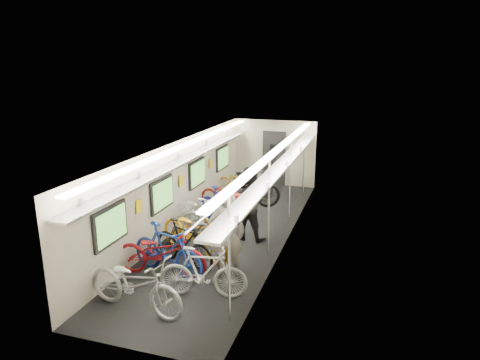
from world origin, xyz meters
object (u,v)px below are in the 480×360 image
Objects in this scene: passenger_mid at (249,203)px; backpack at (237,202)px; bicycle_0 at (135,284)px; bicycle_1 at (167,250)px; passenger_near at (227,234)px.

passenger_mid is 5.02× the size of backpack.
bicycle_0 is 1.40m from bicycle_1.
backpack reaches higher than bicycle_0.
passenger_near is 5.06× the size of backpack.
bicycle_0 is 1.10× the size of bicycle_1.
bicycle_0 is at bearing 80.67° from passenger_mid.
backpack is at bearing -9.29° from bicycle_0.
passenger_near is at bearing 98.97° from passenger_mid.
passenger_mid is at bearing 85.35° from backpack.
backpack reaches higher than bicycle_1.
passenger_near is 1.01× the size of passenger_mid.
passenger_near is (1.13, 1.75, 0.41)m from bicycle_0.
passenger_near is at bearing -87.12° from backpack.
bicycle_1 is 4.99× the size of backpack.
passenger_mid is at bearing -8.14° from bicycle_1.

